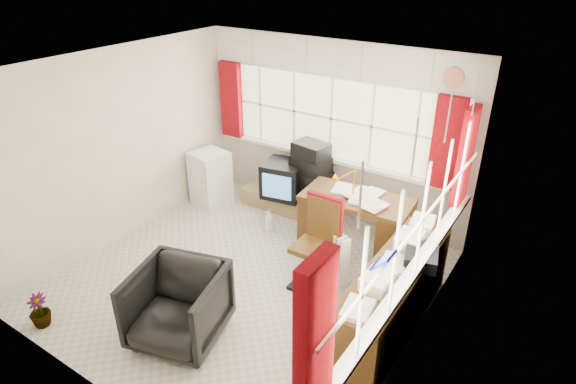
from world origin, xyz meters
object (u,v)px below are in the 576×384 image
object	(u,v)px
task_chair	(320,239)
radiator	(334,261)
desk	(355,221)
desk_lamp	(354,178)
office_chair	(178,306)
mini_fridge	(210,178)
credenza	(393,295)
tv_bench	(288,201)
crt_tv	(284,179)

from	to	relation	value
task_chair	radiator	size ratio (longest dim) A/B	1.66
desk	radiator	distance (m)	0.71
desk	desk_lamp	world-z (taller)	desk_lamp
office_chair	mini_fridge	bearing A→B (deg)	109.69
credenza	mini_fridge	size ratio (longest dim) A/B	2.42
desk_lamp	office_chair	size ratio (longest dim) A/B	0.44
desk_lamp	radiator	world-z (taller)	desk_lamp
office_chair	tv_bench	xyz separation A→B (m)	(-0.58, 2.84, -0.27)
tv_bench	crt_tv	size ratio (longest dim) A/B	2.13
task_chair	credenza	size ratio (longest dim) A/B	0.55
desk_lamp	crt_tv	bearing A→B (deg)	161.79
radiator	crt_tv	world-z (taller)	crt_tv
desk_lamp	radiator	size ratio (longest dim) A/B	0.58
desk_lamp	mini_fridge	size ratio (longest dim) A/B	0.46
radiator	credenza	bearing A→B (deg)	-22.43
desk_lamp	mini_fridge	distance (m)	2.46
credenza	office_chair	bearing A→B (deg)	-142.18
radiator	desk_lamp	bearing A→B (deg)	99.97
desk_lamp	task_chair	xyz separation A→B (m)	(-0.02, -0.77, -0.47)
mini_fridge	crt_tv	bearing A→B (deg)	20.87
desk_lamp	task_chair	bearing A→B (deg)	-91.42
credenza	mini_fridge	xyz separation A→B (m)	(-3.36, 1.03, 0.02)
office_chair	crt_tv	size ratio (longest dim) A/B	1.32
desk	desk_lamp	xyz separation A→B (m)	(-0.04, -0.04, 0.61)
crt_tv	office_chair	bearing A→B (deg)	-77.94
task_chair	crt_tv	world-z (taller)	task_chair
tv_bench	mini_fridge	bearing A→B (deg)	-155.86
desk_lamp	credenza	distance (m)	1.55
task_chair	desk	bearing A→B (deg)	85.70
office_chair	credenza	distance (m)	2.15
desk_lamp	task_chair	size ratio (longest dim) A/B	0.35
office_chair	radiator	world-z (taller)	office_chair
desk	mini_fridge	distance (m)	2.42
office_chair	desk	bearing A→B (deg)	56.71
crt_tv	mini_fridge	xyz separation A→B (m)	(-1.07, -0.41, -0.10)
desk	crt_tv	bearing A→B (deg)	163.77
task_chair	radiator	bearing A→B (deg)	41.25
desk_lamp	tv_bench	distance (m)	1.67
office_chair	mini_fridge	xyz separation A→B (m)	(-1.66, 2.36, 0.02)
desk	desk_lamp	size ratio (longest dim) A/B	3.64
radiator	mini_fridge	bearing A→B (deg)	164.81
desk_lamp	tv_bench	xyz separation A→B (m)	(-1.30, 0.51, -0.92)
desk_lamp	office_chair	world-z (taller)	desk_lamp
radiator	crt_tv	bearing A→B (deg)	142.73
crt_tv	radiator	bearing A→B (deg)	-37.27
credenza	radiator	bearing A→B (deg)	157.57
task_chair	radiator	distance (m)	0.36
desk_lamp	desk	bearing A→B (deg)	42.09
crt_tv	desk	bearing A→B (deg)	-16.23
task_chair	office_chair	xyz separation A→B (m)	(-0.70, -1.56, -0.19)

